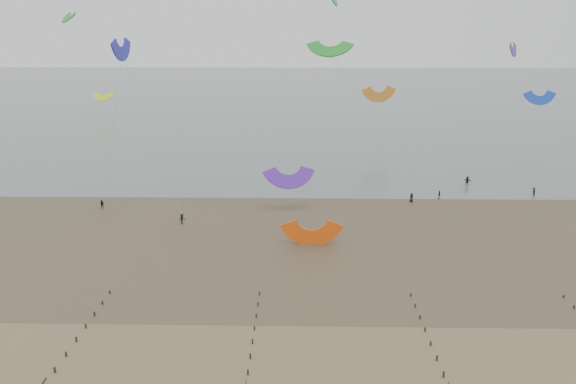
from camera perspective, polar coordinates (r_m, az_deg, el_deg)
The scene contains 5 objects.
ground at distance 58.26m, azimuth -7.82°, elevation -15.74°, with size 500.00×500.00×0.00m, color brown.
sea_and_shore at distance 89.38m, azimuth -7.11°, elevation -3.66°, with size 500.00×665.00×0.03m.
kitesurfers at distance 102.93m, azimuth 8.45°, elevation -0.42°, with size 117.60×24.52×1.83m.
grounded_kite at distance 82.53m, azimuth 2.41°, elevation -5.34°, with size 7.53×3.94×5.73m, color #F6550F, non-canonical shape.
kites_airborne at distance 137.88m, azimuth -6.65°, elevation 12.69°, with size 215.87×109.26×42.31m.
Camera 1 is at (8.57, -48.33, 31.38)m, focal length 35.00 mm.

